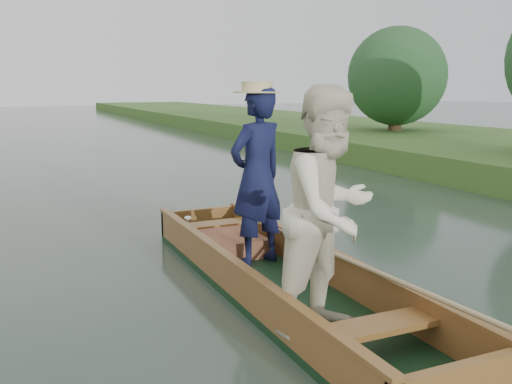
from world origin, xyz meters
name	(u,v)px	position (x,y,z in m)	size (l,w,h in m)	color
ground	(280,294)	(0.00, 0.00, 0.00)	(120.00, 120.00, 0.00)	#283D30
trees_far	(155,71)	(1.36, 10.02, 2.47)	(23.01, 13.65, 4.54)	#47331E
punt	(289,222)	(-0.03, -0.23, 0.80)	(1.25, 5.14, 2.10)	black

